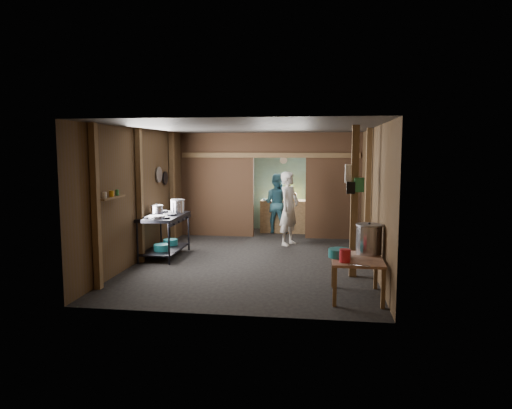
# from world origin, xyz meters

# --- Properties ---
(floor) EXTENTS (4.50, 7.00, 0.00)m
(floor) POSITION_xyz_m (0.00, 0.00, 0.00)
(floor) COLOR black
(floor) RESTS_ON ground
(ceiling) EXTENTS (4.50, 7.00, 0.00)m
(ceiling) POSITION_xyz_m (0.00, 0.00, 2.60)
(ceiling) COLOR #413F3D
(ceiling) RESTS_ON ground
(wall_back) EXTENTS (4.50, 0.00, 2.60)m
(wall_back) POSITION_xyz_m (0.00, 3.50, 1.30)
(wall_back) COLOR #4A3419
(wall_back) RESTS_ON ground
(wall_front) EXTENTS (4.50, 0.00, 2.60)m
(wall_front) POSITION_xyz_m (0.00, -3.50, 1.30)
(wall_front) COLOR #4A3419
(wall_front) RESTS_ON ground
(wall_left) EXTENTS (0.00, 7.00, 2.60)m
(wall_left) POSITION_xyz_m (-2.25, 0.00, 1.30)
(wall_left) COLOR #4A3419
(wall_left) RESTS_ON ground
(wall_right) EXTENTS (0.00, 7.00, 2.60)m
(wall_right) POSITION_xyz_m (2.25, 0.00, 1.30)
(wall_right) COLOR #4A3419
(wall_right) RESTS_ON ground
(partition_left) EXTENTS (1.85, 0.10, 2.60)m
(partition_left) POSITION_xyz_m (-1.32, 2.20, 1.30)
(partition_left) COLOR #46311D
(partition_left) RESTS_ON floor
(partition_right) EXTENTS (1.35, 0.10, 2.60)m
(partition_right) POSITION_xyz_m (1.57, 2.20, 1.30)
(partition_right) COLOR #46311D
(partition_right) RESTS_ON floor
(partition_header) EXTENTS (1.30, 0.10, 0.60)m
(partition_header) POSITION_xyz_m (0.25, 2.20, 2.30)
(partition_header) COLOR #46311D
(partition_header) RESTS_ON wall_back
(turquoise_panel) EXTENTS (4.40, 0.06, 2.50)m
(turquoise_panel) POSITION_xyz_m (0.00, 3.44, 1.25)
(turquoise_panel) COLOR #78ADA2
(turquoise_panel) RESTS_ON wall_back
(back_counter) EXTENTS (1.20, 0.50, 0.85)m
(back_counter) POSITION_xyz_m (0.30, 2.95, 0.42)
(back_counter) COLOR #956E46
(back_counter) RESTS_ON floor
(wall_clock) EXTENTS (0.20, 0.03, 0.20)m
(wall_clock) POSITION_xyz_m (0.25, 3.40, 1.90)
(wall_clock) COLOR white
(wall_clock) RESTS_ON wall_back
(post_left_a) EXTENTS (0.10, 0.12, 2.60)m
(post_left_a) POSITION_xyz_m (-2.18, -2.60, 1.30)
(post_left_a) COLOR #956E46
(post_left_a) RESTS_ON floor
(post_left_b) EXTENTS (0.10, 0.12, 2.60)m
(post_left_b) POSITION_xyz_m (-2.18, -0.80, 1.30)
(post_left_b) COLOR #956E46
(post_left_b) RESTS_ON floor
(post_left_c) EXTENTS (0.10, 0.12, 2.60)m
(post_left_c) POSITION_xyz_m (-2.18, 1.20, 1.30)
(post_left_c) COLOR #956E46
(post_left_c) RESTS_ON floor
(post_right) EXTENTS (0.10, 0.12, 2.60)m
(post_right) POSITION_xyz_m (2.18, -0.20, 1.30)
(post_right) COLOR #956E46
(post_right) RESTS_ON floor
(post_free) EXTENTS (0.12, 0.12, 2.60)m
(post_free) POSITION_xyz_m (1.85, -1.30, 1.30)
(post_free) COLOR #956E46
(post_free) RESTS_ON floor
(cross_beam) EXTENTS (4.40, 0.12, 0.12)m
(cross_beam) POSITION_xyz_m (0.00, 2.15, 2.05)
(cross_beam) COLOR #956E46
(cross_beam) RESTS_ON wall_left
(pan_lid_big) EXTENTS (0.03, 0.34, 0.34)m
(pan_lid_big) POSITION_xyz_m (-2.21, 0.40, 1.65)
(pan_lid_big) COLOR gray
(pan_lid_big) RESTS_ON wall_left
(pan_lid_small) EXTENTS (0.03, 0.30, 0.30)m
(pan_lid_small) POSITION_xyz_m (-2.21, 0.80, 1.55)
(pan_lid_small) COLOR black
(pan_lid_small) RESTS_ON wall_left
(wall_shelf) EXTENTS (0.14, 0.80, 0.03)m
(wall_shelf) POSITION_xyz_m (-2.15, -2.10, 1.40)
(wall_shelf) COLOR #956E46
(wall_shelf) RESTS_ON wall_left
(jar_white) EXTENTS (0.07, 0.07, 0.10)m
(jar_white) POSITION_xyz_m (-2.15, -2.35, 1.47)
(jar_white) COLOR white
(jar_white) RESTS_ON wall_shelf
(jar_yellow) EXTENTS (0.08, 0.08, 0.10)m
(jar_yellow) POSITION_xyz_m (-2.15, -2.10, 1.47)
(jar_yellow) COLOR orange
(jar_yellow) RESTS_ON wall_shelf
(jar_green) EXTENTS (0.06, 0.06, 0.10)m
(jar_green) POSITION_xyz_m (-2.15, -1.88, 1.47)
(jar_green) COLOR #2E844A
(jar_green) RESTS_ON wall_shelf
(bag_white) EXTENTS (0.22, 0.15, 0.32)m
(bag_white) POSITION_xyz_m (1.80, -1.22, 1.78)
(bag_white) COLOR white
(bag_white) RESTS_ON post_free
(bag_green) EXTENTS (0.16, 0.12, 0.24)m
(bag_green) POSITION_xyz_m (1.92, -1.36, 1.60)
(bag_green) COLOR #2E844A
(bag_green) RESTS_ON post_free
(bag_black) EXTENTS (0.14, 0.10, 0.20)m
(bag_black) POSITION_xyz_m (1.78, -1.38, 1.55)
(bag_black) COLOR black
(bag_black) RESTS_ON post_free
(gas_range) EXTENTS (0.75, 1.46, 0.86)m
(gas_range) POSITION_xyz_m (-1.88, -0.29, 0.43)
(gas_range) COLOR black
(gas_range) RESTS_ON floor
(prep_table) EXTENTS (0.74, 1.01, 0.60)m
(prep_table) POSITION_xyz_m (1.83, -2.48, 0.30)
(prep_table) COLOR tan
(prep_table) RESTS_ON floor
(stove_pot_large) EXTENTS (0.39, 0.39, 0.31)m
(stove_pot_large) POSITION_xyz_m (-1.71, 0.09, 1.00)
(stove_pot_large) COLOR #ADADBA
(stove_pot_large) RESTS_ON gas_range
(stove_pot_med) EXTENTS (0.28, 0.28, 0.22)m
(stove_pot_med) POSITION_xyz_m (-2.05, -0.23, 0.95)
(stove_pot_med) COLOR #ADADBA
(stove_pot_med) RESTS_ON gas_range
(frying_pan) EXTENTS (0.36, 0.56, 0.07)m
(frying_pan) POSITION_xyz_m (-1.88, -0.74, 0.89)
(frying_pan) COLOR gray
(frying_pan) RESTS_ON gas_range
(blue_tub_front) EXTENTS (0.31, 0.31, 0.13)m
(blue_tub_front) POSITION_xyz_m (-1.88, -0.49, 0.23)
(blue_tub_front) COLOR teal
(blue_tub_front) RESTS_ON gas_range
(blue_tub_back) EXTENTS (0.31, 0.31, 0.12)m
(blue_tub_back) POSITION_xyz_m (-1.88, 0.08, 0.23)
(blue_tub_back) COLOR teal
(blue_tub_back) RESTS_ON gas_range
(stock_pot) EXTENTS (0.47, 0.47, 0.48)m
(stock_pot) POSITION_xyz_m (2.03, -2.16, 0.82)
(stock_pot) COLOR #ADADBA
(stock_pot) RESTS_ON prep_table
(wash_basin) EXTENTS (0.44, 0.44, 0.13)m
(wash_basin) POSITION_xyz_m (1.57, -2.47, 0.66)
(wash_basin) COLOR teal
(wash_basin) RESTS_ON prep_table
(pink_bucket) EXTENTS (0.20, 0.20, 0.19)m
(pink_bucket) POSITION_xyz_m (1.64, -2.77, 0.69)
(pink_bucket) COLOR red
(pink_bucket) RESTS_ON prep_table
(knife) EXTENTS (0.30, 0.11, 0.01)m
(knife) POSITION_xyz_m (1.82, -2.97, 0.60)
(knife) COLOR #ADADBA
(knife) RESTS_ON prep_table
(yellow_tub) EXTENTS (0.36, 0.36, 0.20)m
(yellow_tub) POSITION_xyz_m (0.46, 2.95, 0.95)
(yellow_tub) COLOR orange
(yellow_tub) RESTS_ON back_counter
(red_cup) EXTENTS (0.12, 0.12, 0.14)m
(red_cup) POSITION_xyz_m (0.11, 2.95, 0.92)
(red_cup) COLOR red
(red_cup) RESTS_ON back_counter
(cook) EXTENTS (0.62, 0.73, 1.69)m
(cook) POSITION_xyz_m (0.56, 1.29, 0.84)
(cook) COLOR silver
(cook) RESTS_ON floor
(worker_back) EXTENTS (0.84, 0.70, 1.56)m
(worker_back) POSITION_xyz_m (0.11, 2.83, 0.78)
(worker_back) COLOR #336B7E
(worker_back) RESTS_ON floor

